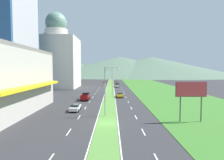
% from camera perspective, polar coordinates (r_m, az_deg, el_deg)
% --- Properties ---
extents(ground_plane, '(600.00, 600.00, 0.00)m').
position_cam_1_polar(ground_plane, '(30.39, -1.80, -13.08)').
color(ground_plane, '#2D2D30').
extents(grass_median, '(3.20, 240.00, 0.06)m').
position_cam_1_polar(grass_median, '(89.56, -0.75, -2.22)').
color(grass_median, '#518438').
rests_on(grass_median, ground_plane).
extents(grass_verge_right, '(24.00, 240.00, 0.06)m').
position_cam_1_polar(grass_verge_right, '(91.72, 12.24, -2.17)').
color(grass_verge_right, '#387028').
rests_on(grass_verge_right, ground_plane).
extents(lane_dash_left_1, '(0.16, 2.80, 0.01)m').
position_cam_1_polar(lane_dash_left_1, '(20.00, -18.84, -22.19)').
color(lane_dash_left_1, silver).
rests_on(lane_dash_left_1, ground_plane).
extents(lane_dash_left_2, '(0.16, 2.80, 0.01)m').
position_cam_1_polar(lane_dash_left_2, '(27.10, -13.29, -15.20)').
color(lane_dash_left_2, silver).
rests_on(lane_dash_left_2, ground_plane).
extents(lane_dash_left_3, '(0.16, 2.80, 0.01)m').
position_cam_1_polar(lane_dash_left_3, '(34.57, -10.26, -11.11)').
color(lane_dash_left_3, silver).
rests_on(lane_dash_left_3, ground_plane).
extents(lane_dash_left_4, '(0.16, 2.80, 0.01)m').
position_cam_1_polar(lane_dash_left_4, '(42.21, -8.37, -8.46)').
color(lane_dash_left_4, silver).
rests_on(lane_dash_left_4, ground_plane).
extents(lane_dash_left_5, '(0.16, 2.80, 0.01)m').
position_cam_1_polar(lane_dash_left_5, '(49.95, -7.07, -6.63)').
color(lane_dash_left_5, silver).
rests_on(lane_dash_left_5, ground_plane).
extents(lane_dash_left_6, '(0.16, 2.80, 0.01)m').
position_cam_1_polar(lane_dash_left_6, '(57.74, -6.13, -5.28)').
color(lane_dash_left_6, silver).
rests_on(lane_dash_left_6, ground_plane).
extents(lane_dash_left_7, '(0.16, 2.80, 0.01)m').
position_cam_1_polar(lane_dash_left_7, '(65.57, -5.42, -4.26)').
color(lane_dash_left_7, silver).
rests_on(lane_dash_left_7, ground_plane).
extents(lane_dash_left_8, '(0.16, 2.80, 0.01)m').
position_cam_1_polar(lane_dash_left_8, '(73.42, -4.86, -3.45)').
color(lane_dash_left_8, silver).
rests_on(lane_dash_left_8, ground_plane).
extents(lane_dash_left_9, '(0.16, 2.80, 0.01)m').
position_cam_1_polar(lane_dash_left_9, '(81.29, -4.41, -2.80)').
color(lane_dash_left_9, silver).
rests_on(lane_dash_left_9, ground_plane).
extents(lane_dash_left_10, '(0.16, 2.80, 0.01)m').
position_cam_1_polar(lane_dash_left_10, '(89.17, -4.04, -2.27)').
color(lane_dash_left_10, silver).
rests_on(lane_dash_left_10, ground_plane).
extents(lane_dash_right_1, '(0.16, 2.80, 0.01)m').
position_cam_1_polar(lane_dash_right_1, '(19.58, 13.51, -22.68)').
color(lane_dash_right_1, silver).
rests_on(lane_dash_right_1, ground_plane).
extents(lane_dash_right_2, '(0.16, 2.80, 0.01)m').
position_cam_1_polar(lane_dash_right_2, '(26.80, 9.33, -15.37)').
color(lane_dash_right_2, silver).
rests_on(lane_dash_right_2, ground_plane).
extents(lane_dash_right_3, '(0.16, 2.80, 0.01)m').
position_cam_1_polar(lane_dash_right_3, '(34.33, 7.09, -11.18)').
color(lane_dash_right_3, silver).
rests_on(lane_dash_right_3, ground_plane).
extents(lane_dash_right_4, '(0.16, 2.80, 0.01)m').
position_cam_1_polar(lane_dash_right_4, '(42.02, 5.69, -8.50)').
color(lane_dash_right_4, silver).
rests_on(lane_dash_right_4, ground_plane).
extents(lane_dash_right_5, '(0.16, 2.80, 0.01)m').
position_cam_1_polar(lane_dash_right_5, '(49.78, 4.74, -6.65)').
color(lane_dash_right_5, silver).
rests_on(lane_dash_right_5, ground_plane).
extents(lane_dash_right_6, '(0.16, 2.80, 0.01)m').
position_cam_1_polar(lane_dash_right_6, '(57.60, 4.06, -5.29)').
color(lane_dash_right_6, silver).
rests_on(lane_dash_right_6, ground_plane).
extents(lane_dash_right_7, '(0.16, 2.80, 0.01)m').
position_cam_1_polar(lane_dash_right_7, '(65.44, 3.54, -4.27)').
color(lane_dash_right_7, silver).
rests_on(lane_dash_right_7, ground_plane).
extents(lane_dash_right_8, '(0.16, 2.80, 0.01)m').
position_cam_1_polar(lane_dash_right_8, '(73.31, 3.13, -3.46)').
color(lane_dash_right_8, silver).
rests_on(lane_dash_right_8, ground_plane).
extents(lane_dash_right_9, '(0.16, 2.80, 0.01)m').
position_cam_1_polar(lane_dash_right_9, '(81.19, 2.80, -2.81)').
color(lane_dash_right_9, silver).
rests_on(lane_dash_right_9, ground_plane).
extents(lane_dash_right_10, '(0.16, 2.80, 0.01)m').
position_cam_1_polar(lane_dash_right_10, '(89.08, 2.53, -2.27)').
color(lane_dash_right_10, silver).
rests_on(lane_dash_right_10, ground_plane).
extents(edge_line_median_left, '(0.16, 240.00, 0.01)m').
position_cam_1_polar(edge_line_median_left, '(89.60, -1.87, -2.23)').
color(edge_line_median_left, silver).
rests_on(edge_line_median_left, ground_plane).
extents(edge_line_median_right, '(0.16, 240.00, 0.01)m').
position_cam_1_polar(edge_line_median_right, '(89.57, 0.37, -2.24)').
color(edge_line_median_right, silver).
rests_on(edge_line_median_right, ground_plane).
extents(domed_building, '(19.35, 19.35, 34.93)m').
position_cam_1_polar(domed_building, '(91.32, -16.75, 6.44)').
color(domed_building, beige).
rests_on(domed_building, ground_plane).
extents(midrise_colored, '(13.05, 13.05, 29.21)m').
position_cam_1_polar(midrise_colored, '(116.30, -16.13, 6.09)').
color(midrise_colored, orange).
rests_on(midrise_colored, ground_plane).
extents(hill_far_left, '(214.89, 214.89, 25.38)m').
position_cam_1_polar(hill_far_left, '(276.79, -17.64, 3.94)').
color(hill_far_left, '#47664C').
rests_on(hill_far_left, ground_plane).
extents(hill_far_center, '(219.51, 219.51, 26.78)m').
position_cam_1_polar(hill_far_center, '(267.90, 2.17, 4.27)').
color(hill_far_center, '#516B56').
rests_on(hill_far_center, ground_plane).
extents(hill_far_right, '(220.35, 220.35, 26.01)m').
position_cam_1_polar(hill_far_right, '(265.89, 11.57, 4.13)').
color(hill_far_right, '#516B56').
rests_on(hill_far_right, ground_plane).
extents(street_lamp_near, '(2.75, 0.28, 9.03)m').
position_cam_1_polar(street_lamp_near, '(33.83, -1.88, -2.45)').
color(street_lamp_near, '#99999E').
rests_on(street_lamp_near, ground_plane).
extents(street_lamp_mid, '(3.32, 0.47, 8.79)m').
position_cam_1_polar(street_lamp_mid, '(57.89, -0.56, -0.15)').
color(street_lamp_mid, '#99999E').
rests_on(street_lamp_mid, ground_plane).
extents(billboard_roadside, '(5.06, 0.28, 6.58)m').
position_cam_1_polar(billboard_roadside, '(32.73, 22.80, -3.24)').
color(billboard_roadside, '#4C4C51').
rests_on(billboard_roadside, ground_plane).
extents(car_0, '(1.97, 4.16, 1.39)m').
position_cam_1_polar(car_0, '(57.49, 2.19, -4.59)').
color(car_0, yellow).
rests_on(car_0, ground_plane).
extents(car_1, '(1.86, 4.55, 1.36)m').
position_cam_1_polar(car_1, '(39.75, -11.37, -8.19)').
color(car_1, silver).
rests_on(car_1, ground_plane).
extents(car_2, '(1.91, 4.12, 1.50)m').
position_cam_1_polar(car_2, '(89.46, 1.28, -1.75)').
color(car_2, silver).
rests_on(car_2, ground_plane).
extents(car_3, '(2.03, 4.26, 1.56)m').
position_cam_1_polar(car_3, '(98.52, 1.38, -1.28)').
color(car_3, '#0C5128').
rests_on(car_3, ground_plane).
extents(car_4, '(1.93, 4.27, 1.38)m').
position_cam_1_polar(car_4, '(113.48, 1.07, -0.72)').
color(car_4, '#C6842D').
rests_on(car_4, ground_plane).
extents(car_5, '(1.97, 4.50, 1.49)m').
position_cam_1_polar(car_5, '(123.29, -2.28, -0.39)').
color(car_5, '#C6842D').
rests_on(car_5, ground_plane).
extents(pickup_truck_0, '(2.18, 5.40, 2.00)m').
position_cam_1_polar(pickup_truck_0, '(53.13, -8.32, -4.98)').
color(pickup_truck_0, maroon).
rests_on(pickup_truck_0, ground_plane).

